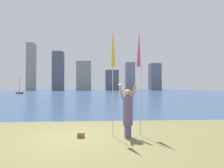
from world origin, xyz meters
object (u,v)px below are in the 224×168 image
person (128,111)px  kite_flag_left (113,49)px  sailboat_1 (19,93)px  kite_flag_right (139,51)px  bag (81,135)px

person → kite_flag_left: kite_flag_left is taller
kite_flag_left → person: bearing=-5.5°
person → sailboat_1: bearing=98.4°
person → kite_flag_right: (0.54, 0.56, 2.34)m
person → bag: size_ratio=7.57×
kite_flag_right → sailboat_1: (-22.88, 46.62, -3.01)m
kite_flag_right → bag: (-2.25, -0.51, -3.21)m
kite_flag_left → sailboat_1: bearing=114.8°
sailboat_1 → person: bearing=-64.7°
bag → sailboat_1: bearing=113.6°
person → bag: 1.92m
kite_flag_left → kite_flag_right: size_ratio=0.99×
sailboat_1 → kite_flag_left: bearing=-65.2°
kite_flag_left → sailboat_1: (-21.80, 47.13, -2.97)m
kite_flag_left → bag: size_ratio=15.73×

